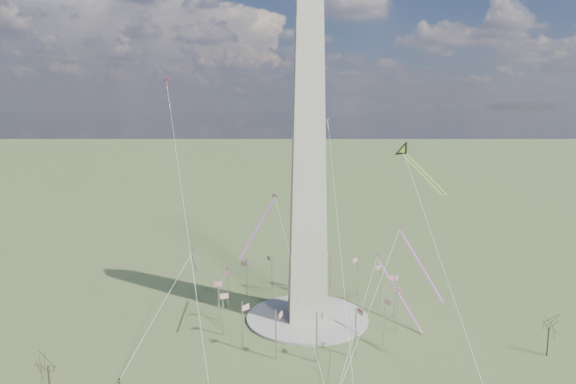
{
  "coord_description": "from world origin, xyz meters",
  "views": [
    {
      "loc": [
        -12.81,
        -143.34,
        62.14
      ],
      "look_at": [
        -5.74,
        0.0,
        38.24
      ],
      "focal_mm": 32.0,
      "sensor_mm": 36.0,
      "label": 1
    }
  ],
  "objects_px": {
    "washington_monument": "(308,158)",
    "tree_near": "(549,325)",
    "kite_delta_black": "(405,153)",
    "person_west": "(119,382)"
  },
  "relations": [
    {
      "from": "washington_monument",
      "to": "person_west",
      "type": "bearing_deg",
      "value": -142.53
    },
    {
      "from": "washington_monument",
      "to": "tree_near",
      "type": "bearing_deg",
      "value": -23.62
    },
    {
      "from": "washington_monument",
      "to": "tree_near",
      "type": "xyz_separation_m",
      "value": [
        58.59,
        -25.62,
        -39.77
      ]
    },
    {
      "from": "washington_monument",
      "to": "person_west",
      "type": "distance_m",
      "value": 74.12
    },
    {
      "from": "tree_near",
      "to": "kite_delta_black",
      "type": "distance_m",
      "value": 58.63
    },
    {
      "from": "washington_monument",
      "to": "person_west",
      "type": "relative_size",
      "value": 53.35
    },
    {
      "from": "kite_delta_black",
      "to": "washington_monument",
      "type": "bearing_deg",
      "value": -25.14
    },
    {
      "from": "washington_monument",
      "to": "tree_near",
      "type": "height_order",
      "value": "washington_monument"
    },
    {
      "from": "kite_delta_black",
      "to": "tree_near",
      "type": "bearing_deg",
      "value": 100.22
    },
    {
      "from": "person_west",
      "to": "tree_near",
      "type": "bearing_deg",
      "value": -168.89
    }
  ]
}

